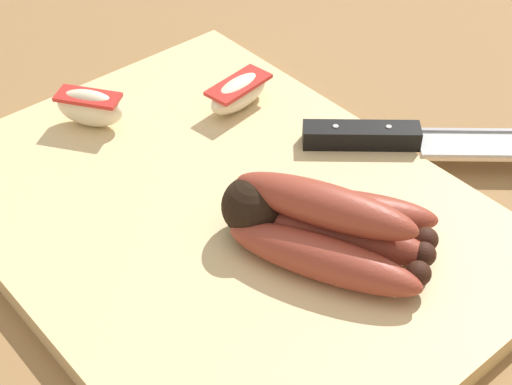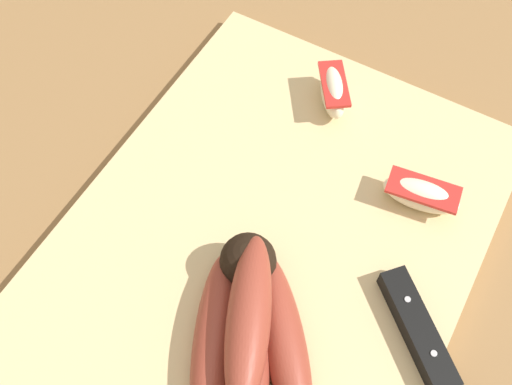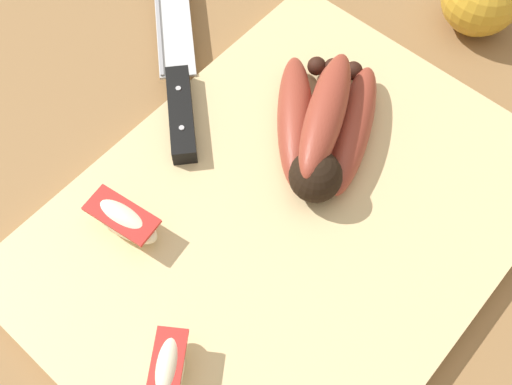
{
  "view_description": "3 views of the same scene",
  "coord_description": "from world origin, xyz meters",
  "views": [
    {
      "loc": [
        0.38,
        -0.26,
        0.43
      ],
      "look_at": [
        0.04,
        0.03,
        0.05
      ],
      "focal_mm": 55.28,
      "sensor_mm": 36.0,
      "label": 1
    },
    {
      "loc": [
        0.21,
        0.12,
        0.49
      ],
      "look_at": [
        -0.01,
        -0.01,
        0.05
      ],
      "focal_mm": 41.88,
      "sensor_mm": 36.0,
      "label": 2
    },
    {
      "loc": [
        -0.19,
        -0.12,
        0.51
      ],
      "look_at": [
        -0.0,
        0.04,
        0.05
      ],
      "focal_mm": 44.22,
      "sensor_mm": 36.0,
      "label": 3
    }
  ],
  "objects": [
    {
      "name": "apple_wedge_near",
      "position": [
        -0.15,
        -0.0,
        0.04
      ],
      "size": [
        0.06,
        0.05,
        0.04
      ],
      "color": "#F4E5C1",
      "rests_on": "cutting_board"
    },
    {
      "name": "ground_plane",
      "position": [
        0.0,
        0.0,
        0.0
      ],
      "size": [
        6.0,
        6.0,
        0.0
      ],
      "primitive_type": "plane",
      "color": "olive"
    },
    {
      "name": "apple_wedge_middle",
      "position": [
        -0.09,
        0.12,
        0.04
      ],
      "size": [
        0.04,
        0.07,
        0.03
      ],
      "color": "#F4E5C1",
      "rests_on": "cutting_board"
    },
    {
      "name": "banana_bunch",
      "position": [
        0.09,
        0.05,
        0.04
      ],
      "size": [
        0.17,
        0.15,
        0.06
      ],
      "color": "black",
      "rests_on": "cutting_board"
    },
    {
      "name": "cutting_board",
      "position": [
        0.01,
        0.02,
        0.01
      ],
      "size": [
        0.45,
        0.34,
        0.02
      ],
      "primitive_type": "cube",
      "color": "#DBBC84",
      "rests_on": "ground_plane"
    }
  ]
}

